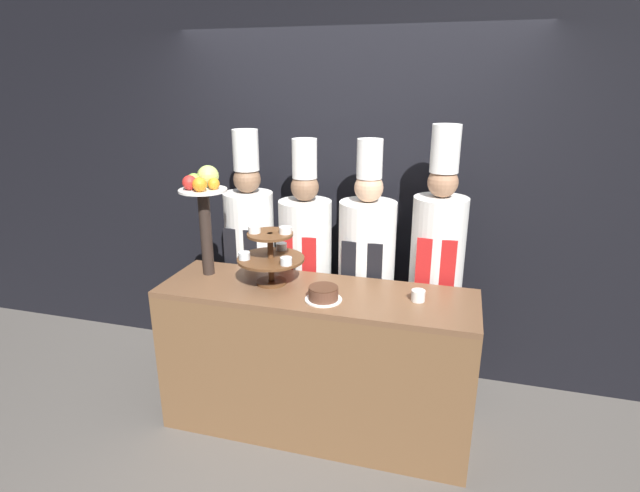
{
  "coord_description": "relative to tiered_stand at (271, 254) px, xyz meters",
  "views": [
    {
      "loc": [
        0.77,
        -2.34,
        2.16
      ],
      "look_at": [
        0.0,
        0.39,
        1.21
      ],
      "focal_mm": 28.0,
      "sensor_mm": 36.0,
      "label": 1
    }
  ],
  "objects": [
    {
      "name": "ground_plane",
      "position": [
        0.29,
        -0.33,
        -1.15
      ],
      "size": [
        14.0,
        14.0,
        0.0
      ],
      "primitive_type": "plane",
      "color": "#5B5651"
    },
    {
      "name": "wall_back",
      "position": [
        0.29,
        0.85,
        0.25
      ],
      "size": [
        10.0,
        0.06,
        2.8
      ],
      "color": "black",
      "rests_on": "ground_plane"
    },
    {
      "name": "buffet_counter",
      "position": [
        0.29,
        -0.04,
        -0.67
      ],
      "size": [
        1.91,
        0.58,
        0.96
      ],
      "color": "brown",
      "rests_on": "ground_plane"
    },
    {
      "name": "tiered_stand",
      "position": [
        0.0,
        0.0,
        0.0
      ],
      "size": [
        0.41,
        0.41,
        0.37
      ],
      "color": "brown",
      "rests_on": "buffet_counter"
    },
    {
      "name": "fruit_pedestal",
      "position": [
        -0.46,
        0.06,
        0.3
      ],
      "size": [
        0.3,
        0.3,
        0.69
      ],
      "color": "#2D231E",
      "rests_on": "buffet_counter"
    },
    {
      "name": "cake_round",
      "position": [
        0.38,
        -0.15,
        -0.16
      ],
      "size": [
        0.21,
        0.21,
        0.08
      ],
      "color": "white",
      "rests_on": "buffet_counter"
    },
    {
      "name": "cup_white",
      "position": [
        0.9,
        -0.02,
        -0.16
      ],
      "size": [
        0.08,
        0.08,
        0.06
      ],
      "color": "white",
      "rests_on": "buffet_counter"
    },
    {
      "name": "chef_left",
      "position": [
        -0.35,
        0.48,
        -0.16
      ],
      "size": [
        0.35,
        0.35,
        1.84
      ],
      "color": "#28282D",
      "rests_on": "ground_plane"
    },
    {
      "name": "chef_center_left",
      "position": [
        0.07,
        0.48,
        -0.19
      ],
      "size": [
        0.36,
        0.36,
        1.79
      ],
      "color": "#28282D",
      "rests_on": "ground_plane"
    },
    {
      "name": "chef_center_right",
      "position": [
        0.51,
        0.48,
        -0.19
      ],
      "size": [
        0.38,
        0.38,
        1.81
      ],
      "color": "black",
      "rests_on": "ground_plane"
    },
    {
      "name": "chef_right",
      "position": [
        0.97,
        0.48,
        -0.12
      ],
      "size": [
        0.35,
        0.35,
        1.91
      ],
      "color": "black",
      "rests_on": "ground_plane"
    }
  ]
}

